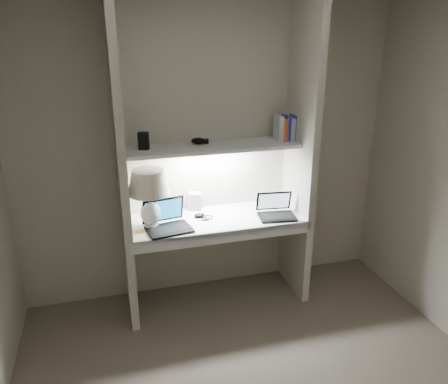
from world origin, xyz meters
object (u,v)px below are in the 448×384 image
object	(u,v)px
table_lamp	(149,189)
laptop_main	(167,222)
book_row	(287,128)
laptop_netbook	(276,211)
speaker	(195,201)

from	to	relation	value
table_lamp	laptop_main	xyz separation A→B (m)	(0.12, -0.06, -0.27)
table_lamp	book_row	distance (m)	1.25
table_lamp	laptop_netbook	size ratio (longest dim) A/B	1.43
laptop_main	speaker	size ratio (longest dim) A/B	2.46
laptop_netbook	speaker	bearing A→B (deg)	160.18
laptop_main	table_lamp	bearing A→B (deg)	143.06
table_lamp	book_row	bearing A→B (deg)	6.90
laptop_main	book_row	bearing A→B (deg)	1.00
laptop_main	laptop_netbook	bearing A→B (deg)	-9.87
book_row	speaker	bearing A→B (deg)	171.79
laptop_netbook	book_row	distance (m)	0.70
book_row	table_lamp	bearing A→B (deg)	-173.10
laptop_netbook	speaker	size ratio (longest dim) A/B	2.12
speaker	book_row	bearing A→B (deg)	12.67
speaker	book_row	xyz separation A→B (m)	(0.78, -0.11, 0.62)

